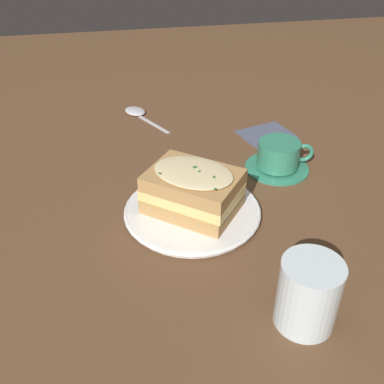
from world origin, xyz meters
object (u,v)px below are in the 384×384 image
water_glass (308,294)px  spoon (137,112)px  teacup_with_saucer (279,157)px  sandwich (193,190)px  dinner_plate (192,210)px  napkin (266,134)px

water_glass → spoon: (0.15, -0.67, -0.04)m
teacup_with_saucer → spoon: (0.25, -0.31, -0.02)m
sandwich → water_glass: 0.27m
sandwich → dinner_plate: bearing=-79.2°
sandwich → teacup_with_saucer: sandwich is taller
dinner_plate → sandwich: sandwich is taller
sandwich → water_glass: size_ratio=1.88×
dinner_plate → sandwich: 0.04m
water_glass → napkin: size_ratio=0.86×
teacup_with_saucer → water_glass: bearing=-98.8°
dinner_plate → teacup_with_saucer: size_ratio=1.75×
water_glass → napkin: (-0.12, -0.50, -0.05)m
spoon → napkin: 0.32m
sandwich → spoon: sandwich is taller
dinner_plate → teacup_with_saucer: 0.22m
sandwich → napkin: bearing=-130.5°
dinner_plate → water_glass: 0.27m
napkin → water_glass: bearing=76.4°
dinner_plate → sandwich: (-0.00, 0.00, 0.04)m
dinner_plate → napkin: size_ratio=2.06×
sandwich → spoon: size_ratio=1.11×
sandwich → teacup_with_saucer: 0.23m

